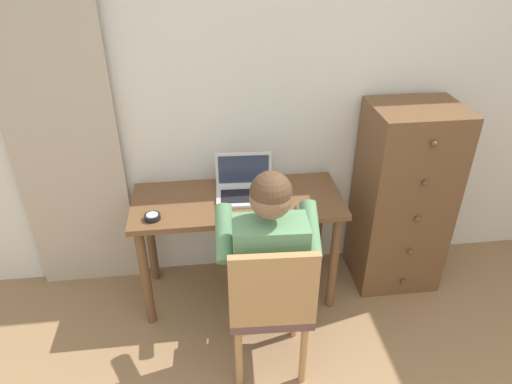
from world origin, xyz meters
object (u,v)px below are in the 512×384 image
(dresser, at_px, (402,199))
(laptop, at_px, (244,187))
(desk, at_px, (238,215))
(person_seated, at_px, (267,251))
(chair, at_px, (271,302))
(computer_mouse, at_px, (285,191))
(desk_clock, at_px, (152,217))

(dresser, height_order, laptop, dresser)
(desk, height_order, person_seated, person_seated)
(chair, bearing_deg, laptop, 94.90)
(dresser, relative_size, laptop, 3.53)
(dresser, bearing_deg, desk, -177.32)
(computer_mouse, distance_m, desk_clock, 0.80)
(person_seated, xyz_separation_m, laptop, (-0.07, 0.51, 0.10))
(chair, height_order, desk_clock, chair)
(desk, xyz_separation_m, chair, (0.11, -0.64, -0.11))
(computer_mouse, bearing_deg, person_seated, -97.07)
(chair, relative_size, computer_mouse, 8.95)
(desk_clock, bearing_deg, dresser, 7.54)
(laptop, bearing_deg, dresser, -0.06)
(dresser, bearing_deg, person_seated, -151.75)
(dresser, bearing_deg, desk_clock, -172.46)
(dresser, distance_m, laptop, 1.03)
(desk_clock, bearing_deg, chair, -39.39)
(desk, bearing_deg, dresser, 2.68)
(dresser, relative_size, chair, 1.39)
(desk, height_order, dresser, dresser)
(desk, distance_m, dresser, 1.07)
(desk, distance_m, person_seated, 0.48)
(chair, xyz_separation_m, desk_clock, (-0.59, 0.49, 0.24))
(chair, height_order, computer_mouse, chair)
(laptop, relative_size, computer_mouse, 3.52)
(dresser, bearing_deg, chair, -144.07)
(person_seated, bearing_deg, laptop, 97.55)
(laptop, bearing_deg, computer_mouse, -4.10)
(dresser, height_order, computer_mouse, dresser)
(person_seated, bearing_deg, desk, 104.11)
(person_seated, distance_m, computer_mouse, 0.53)
(laptop, height_order, desk_clock, laptop)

